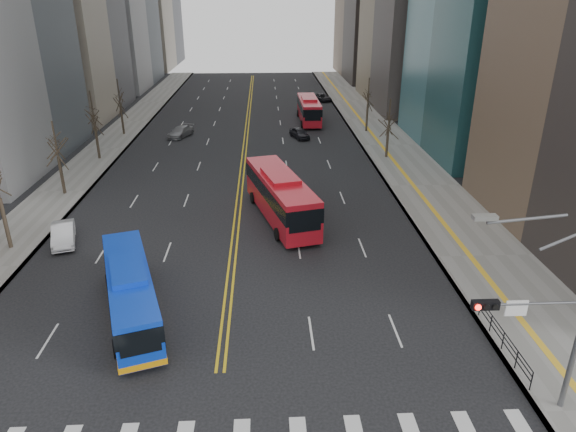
{
  "coord_description": "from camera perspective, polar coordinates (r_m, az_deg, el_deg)",
  "views": [
    {
      "loc": [
        2.35,
        -14.89,
        16.78
      ],
      "look_at": [
        3.79,
        15.31,
        3.77
      ],
      "focal_mm": 32.0,
      "sensor_mm": 36.0,
      "label": 1
    }
  ],
  "objects": [
    {
      "name": "sidewalk_right",
      "position": [
        64.0,
        11.17,
        7.72
      ],
      "size": [
        7.0,
        130.0,
        0.15
      ],
      "primitive_type": "cube",
      "color": "gray",
      "rests_on": "ground"
    },
    {
      "name": "sidewalk_left",
      "position": [
        64.98,
        -19.64,
        7.03
      ],
      "size": [
        5.0,
        130.0,
        0.15
      ],
      "primitive_type": "cube",
      "color": "gray",
      "rests_on": "ground"
    },
    {
      "name": "centerline",
      "position": [
        71.92,
        -4.58,
        9.73
      ],
      "size": [
        0.55,
        100.0,
        0.01
      ],
      "color": "gold",
      "rests_on": "ground"
    },
    {
      "name": "signal_mast",
      "position": [
        23.62,
        27.1,
        -9.92
      ],
      "size": [
        5.37,
        0.37,
        9.39
      ],
      "color": "slate",
      "rests_on": "ground"
    },
    {
      "name": "pedestrian_railing",
      "position": [
        28.88,
        22.82,
        -12.36
      ],
      "size": [
        0.06,
        6.06,
        1.02
      ],
      "color": "black",
      "rests_on": "sidewalk_right"
    },
    {
      "name": "street_trees",
      "position": [
        51.75,
        -13.44,
        9.36
      ],
      "size": [
        35.2,
        47.2,
        7.6
      ],
      "color": "#33281F",
      "rests_on": "ground"
    },
    {
      "name": "blue_bus",
      "position": [
        30.19,
        -17.11,
        -7.92
      ],
      "size": [
        5.53,
        10.98,
        3.17
      ],
      "color": "#0D36C5",
      "rests_on": "ground"
    },
    {
      "name": "red_bus_near",
      "position": [
        41.22,
        -0.84,
        2.47
      ],
      "size": [
        5.78,
        12.53,
        3.84
      ],
      "color": "red",
      "rests_on": "ground"
    },
    {
      "name": "red_bus_far",
      "position": [
        75.0,
        2.33,
        11.88
      ],
      "size": [
        2.91,
        11.15,
        3.53
      ],
      "color": "red",
      "rests_on": "ground"
    },
    {
      "name": "car_white",
      "position": [
        41.03,
        -23.7,
        -1.86
      ],
      "size": [
        2.73,
        4.57,
        1.42
      ],
      "primitive_type": "imported",
      "rotation": [
        0.0,
        0.0,
        0.31
      ],
      "color": "silver",
      "rests_on": "ground"
    },
    {
      "name": "car_dark_mid",
      "position": [
        66.22,
        1.29,
        9.2
      ],
      "size": [
        2.78,
        4.2,
        1.33
      ],
      "primitive_type": "imported",
      "rotation": [
        0.0,
        0.0,
        0.34
      ],
      "color": "black",
      "rests_on": "ground"
    },
    {
      "name": "car_silver",
      "position": [
        68.28,
        -11.87,
        9.15
      ],
      "size": [
        3.49,
        4.94,
        1.33
      ],
      "primitive_type": "imported",
      "rotation": [
        0.0,
        0.0,
        -0.4
      ],
      "color": "gray",
      "rests_on": "ground"
    },
    {
      "name": "car_dark_far",
      "position": [
        91.07,
        3.82,
        13.01
      ],
      "size": [
        3.43,
        4.72,
        1.19
      ],
      "primitive_type": "imported",
      "rotation": [
        0.0,
        0.0,
        0.38
      ],
      "color": "black",
      "rests_on": "ground"
    }
  ]
}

